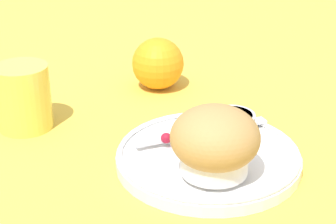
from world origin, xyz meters
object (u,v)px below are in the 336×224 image
Objects in this scene: muffin at (215,142)px; butter_knife at (202,132)px; orange_fruit at (158,64)px; juice_glass at (23,97)px.

muffin reaches higher than butter_knife.
orange_fruit is at bearing 84.55° from butter_knife.
orange_fruit reaches higher than butter_knife.
juice_glass is at bearing 120.98° from muffin.
orange_fruit is at bearing 75.51° from muffin.
muffin is at bearing -59.02° from juice_glass.
muffin is 1.21× the size of orange_fruit.
butter_knife is 0.25m from juice_glass.
orange_fruit is 0.23m from juice_glass.
butter_knife is at bearing 67.26° from muffin.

